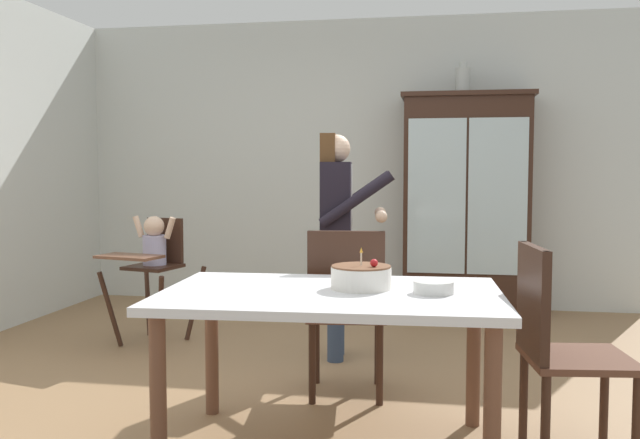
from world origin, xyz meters
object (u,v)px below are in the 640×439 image
serving_bowl (434,287)px  birthday_cake (361,277)px  china_cabinet (466,203)px  dining_table (331,310)px  dining_chair_far_side (346,302)px  high_chair_with_toddler (153,256)px  ceramic_vase (463,80)px  dining_chair_right_end (555,338)px  adult_person (337,217)px

serving_bowl → birthday_cake: bearing=169.1°
china_cabinet → serving_bowl: china_cabinet is taller
dining_table → birthday_cake: 0.21m
serving_bowl → dining_chair_far_side: 0.86m
dining_chair_far_side → high_chair_with_toddler: bearing=-39.0°
ceramic_vase → dining_chair_right_end: size_ratio=0.28×
ceramic_vase → serving_bowl: 3.46m
ceramic_vase → birthday_cake: 3.43m
adult_person → birthday_cake: size_ratio=5.47×
birthday_cake → dining_table: bearing=-146.5°
ceramic_vase → dining_table: ceramic_vase is taller
ceramic_vase → birthday_cake: ceramic_vase is taller
adult_person → ceramic_vase: bearing=-33.3°
ceramic_vase → birthday_cake: size_ratio=0.96×
adult_person → dining_chair_far_side: bearing=-174.0°
china_cabinet → birthday_cake: (-0.57, -3.13, -0.19)m
high_chair_with_toddler → serving_bowl: 2.66m
china_cabinet → serving_bowl: 3.21m
birthday_cake → dining_chair_right_end: 0.89m
high_chair_with_toddler → birthday_cake: 2.37m
ceramic_vase → china_cabinet: bearing=-5.1°
serving_bowl → china_cabinet: bearing=85.7°
ceramic_vase → dining_chair_far_side: bearing=-105.2°
high_chair_with_toddler → serving_bowl: high_chair_with_toddler is taller
ceramic_vase → serving_bowl: size_ratio=1.50×
dining_table → birthday_cake: (0.13, 0.08, 0.14)m
adult_person → dining_chair_right_end: bearing=-147.6°
birthday_cake → dining_chair_far_side: dining_chair_far_side is taller
china_cabinet → dining_chair_far_side: 2.65m
high_chair_with_toddler → dining_chair_far_side: size_ratio=0.99×
dining_table → serving_bowl: 0.47m
china_cabinet → high_chair_with_toddler: china_cabinet is taller
high_chair_with_toddler → adult_person: size_ratio=0.62×
adult_person → dining_table: 1.58m
birthday_cake → dining_chair_far_side: (-0.16, 0.61, -0.24)m
china_cabinet → birthday_cake: 3.18m
ceramic_vase → birthday_cake: (-0.53, -3.13, -1.29)m
ceramic_vase → dining_chair_right_end: 3.54m
dining_table → dining_chair_right_end: (0.98, 0.04, -0.09)m
ceramic_vase → dining_chair_right_end: (0.33, -3.17, -1.53)m
china_cabinet → serving_bowl: (-0.24, -3.19, -0.22)m
dining_table → birthday_cake: bearing=33.5°
ceramic_vase → adult_person: bearing=-117.2°
high_chair_with_toddler → dining_chair_far_side: dining_chair_far_side is taller
ceramic_vase → dining_table: bearing=-101.5°
dining_chair_far_side → dining_chair_right_end: bearing=140.1°
adult_person → dining_table: adult_person is taller
adult_person → dining_chair_right_end: (1.19, -1.49, -0.41)m
china_cabinet → birthday_cake: china_cabinet is taller
birthday_cake → dining_chair_far_side: 0.68m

